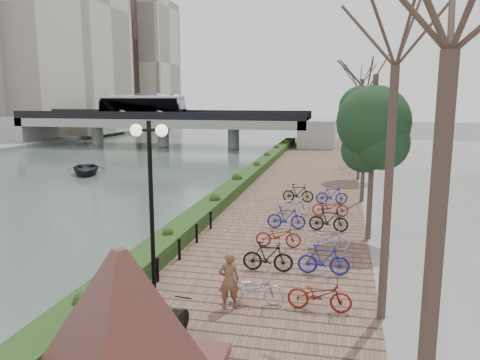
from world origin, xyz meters
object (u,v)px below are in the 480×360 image
(granite_monument, at_px, (123,319))
(lamppost, at_px, (150,175))
(motorcycle, at_px, (172,324))
(pedestrian, at_px, (229,280))
(boat, at_px, (86,169))

(granite_monument, distance_m, lamppost, 4.29)
(granite_monument, bearing_deg, lamppost, 103.81)
(motorcycle, xyz_separation_m, pedestrian, (0.89, 2.00, 0.35))
(lamppost, relative_size, motorcycle, 3.60)
(granite_monument, xyz_separation_m, motorcycle, (0.27, 1.86, -1.01))
(motorcycle, xyz_separation_m, boat, (-16.19, 23.76, -0.48))
(motorcycle, height_order, pedestrian, pedestrian)
(motorcycle, height_order, boat, motorcycle)
(granite_monument, height_order, pedestrian, granite_monument)
(granite_monument, bearing_deg, motorcycle, 81.82)
(lamppost, height_order, pedestrian, lamppost)
(granite_monument, relative_size, pedestrian, 2.81)
(granite_monument, xyz_separation_m, pedestrian, (1.16, 3.86, -0.66))
(pedestrian, relative_size, boat, 0.38)
(granite_monument, height_order, lamppost, lamppost)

